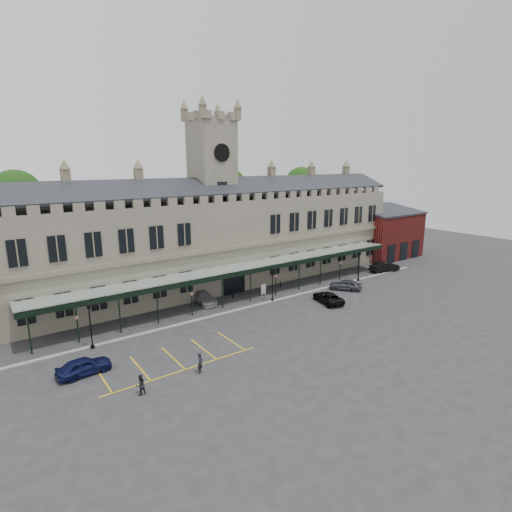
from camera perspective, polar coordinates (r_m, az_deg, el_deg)
ground at (r=44.54m, az=4.56°, el=-8.99°), size 140.00×140.00×0.00m
station_building at (r=55.30m, az=-6.00°, el=2.39°), size 60.00×10.36×17.30m
clock_tower at (r=54.52m, az=-6.22°, el=9.27°), size 5.60×5.60×24.80m
canopy at (r=49.32m, az=-0.99°, el=-3.75°), size 50.00×4.10×4.30m
brick_annex at (r=76.29m, az=18.02°, el=3.05°), size 12.40×8.36×9.23m
kerb at (r=48.55m, az=0.35°, el=-6.95°), size 60.00×0.40×0.12m
parking_markings at (r=36.58m, az=-11.40°, el=-14.43°), size 16.00×6.00×0.01m
tree_behind_left at (r=56.69m, az=-30.99°, el=7.33°), size 6.00×6.00×16.00m
tree_behind_mid at (r=66.34m, az=-4.01°, el=9.76°), size 6.00×6.00×16.00m
tree_behind_right at (r=75.97m, az=6.47°, el=10.15°), size 6.00×6.00×16.00m
lamp_post_left at (r=39.88m, az=-22.63°, el=-8.54°), size 0.43×0.43×4.59m
lamp_post_mid at (r=49.06m, az=2.38°, el=-3.56°), size 0.42×0.42×4.45m
lamp_post_right at (r=59.40m, az=14.53°, el=-0.95°), size 0.43×0.43×4.52m
traffic_cone at (r=55.64m, az=13.60°, el=-4.40°), size 0.40×0.40×0.63m
sign_board at (r=52.27m, az=1.08°, el=-4.78°), size 0.77×0.07×1.31m
bollard_left at (r=50.83m, az=-3.36°, el=-5.54°), size 0.17×0.17×0.95m
bollard_right at (r=55.04m, az=3.49°, el=-4.09°), size 0.16×0.16×0.87m
car_left_a at (r=36.33m, az=-23.37°, el=-14.24°), size 4.36×2.01×1.45m
car_taxi at (r=49.45m, az=-7.47°, el=-5.91°), size 2.19×4.85×1.38m
car_van at (r=49.96m, az=10.24°, el=-5.85°), size 3.25×5.12×1.31m
car_right_a at (r=55.22m, az=12.68°, el=-4.03°), size 3.96×4.38×1.44m
car_right_b at (r=65.90m, az=17.90°, el=-1.46°), size 5.12×2.42×1.62m
person_a at (r=33.99m, az=-7.96°, el=-14.88°), size 0.75×0.75×1.76m
person_b at (r=32.14m, az=-16.19°, el=-17.25°), size 0.87×0.73×1.60m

